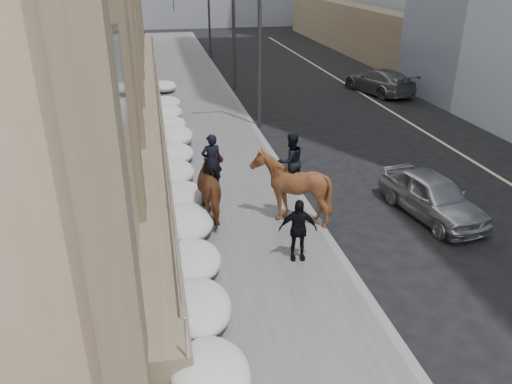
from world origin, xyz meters
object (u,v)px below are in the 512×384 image
mounted_horse_left (215,185)px  car_silver (433,196)px  car_grey (379,81)px  mounted_horse_right (291,184)px  pedestrian (298,230)px

mounted_horse_left → car_silver: (6.74, -1.11, -0.48)m
car_silver → mounted_horse_left: bearing=162.0°
mounted_horse_left → car_silver: 6.85m
car_grey → mounted_horse_right: bearing=42.7°
mounted_horse_left → pedestrian: 3.40m
mounted_horse_right → pedestrian: 2.23m
pedestrian → car_grey: 20.06m
mounted_horse_left → pedestrian: (1.82, -2.86, -0.18)m
pedestrian → mounted_horse_right: bearing=88.1°
pedestrian → car_silver: (4.93, 1.76, -0.29)m
mounted_horse_left → car_grey: size_ratio=0.52×
car_silver → car_grey: 16.41m
mounted_horse_right → car_grey: mounted_horse_right is taller
mounted_horse_right → pedestrian: (-0.38, -2.17, -0.33)m
car_silver → car_grey: size_ratio=0.80×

